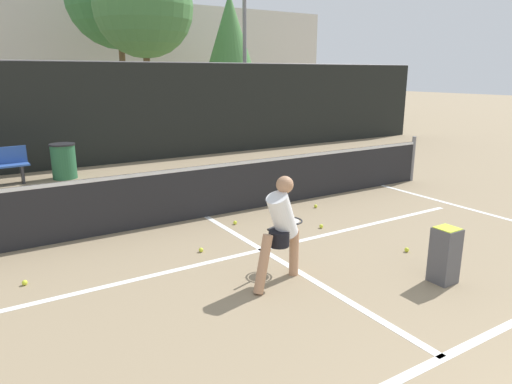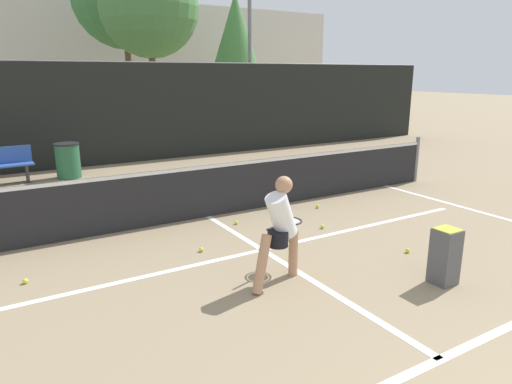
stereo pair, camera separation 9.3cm
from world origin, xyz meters
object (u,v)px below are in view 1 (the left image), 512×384
Objects in this scene: player_practicing at (281,225)px; trash_bin at (64,161)px; ball_hopper at (445,254)px; parked_car at (41,135)px.

trash_bin is at bearing 81.71° from player_practicing.
trash_bin is (-1.25, 7.55, -0.30)m from player_practicing.
player_practicing is at bearing 147.87° from ball_hopper.
ball_hopper is at bearing -77.18° from parked_car.
trash_bin is at bearing 108.98° from ball_hopper.
parked_car reaches higher than player_practicing.
ball_hopper is 9.12m from trash_bin.
player_practicing is 1.56× the size of trash_bin.
parked_car is (-2.93, 12.86, 0.22)m from ball_hopper.
player_practicing is at bearing -80.58° from trash_bin.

